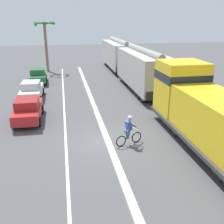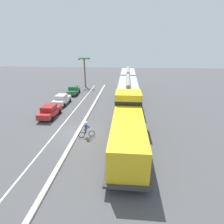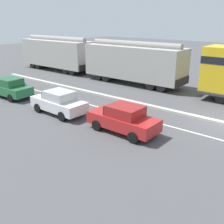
% 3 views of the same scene
% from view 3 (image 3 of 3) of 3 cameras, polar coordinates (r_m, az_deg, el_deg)
% --- Properties ---
extents(median_curb, '(0.36, 36.00, 0.16)m').
position_cam_3_polar(median_curb, '(19.93, 6.85, 1.62)').
color(median_curb, beige).
rests_on(median_curb, ground).
extents(lane_stripe, '(0.14, 36.00, 0.01)m').
position_cam_3_polar(lane_stripe, '(18.07, 2.75, -0.43)').
color(lane_stripe, silver).
rests_on(lane_stripe, ground).
extents(hopper_car_lead, '(2.90, 10.60, 4.18)m').
position_cam_3_polar(hopper_car_lead, '(26.34, 4.71, 10.60)').
color(hopper_car_lead, '#A7A59D').
rests_on(hopper_car_lead, ground).
extents(hopper_car_middle, '(2.90, 10.60, 4.18)m').
position_cam_3_polar(hopper_car_middle, '(34.17, -11.92, 12.35)').
color(hopper_car_middle, '#ABA9A1').
rests_on(hopper_car_middle, ground).
extents(parked_car_red, '(1.88, 4.22, 1.62)m').
position_cam_3_polar(parked_car_red, '(14.96, 2.50, -1.49)').
color(parked_car_red, red).
rests_on(parked_car_red, ground).
extents(parked_car_white, '(1.91, 4.24, 1.62)m').
position_cam_3_polar(parked_car_white, '(18.28, -11.51, 2.10)').
color(parked_car_white, silver).
rests_on(parked_car_white, ground).
extents(parked_car_green, '(1.98, 4.27, 1.62)m').
position_cam_3_polar(parked_car_green, '(23.37, -21.40, 4.97)').
color(parked_car_green, '#286B3D').
rests_on(parked_car_green, ground).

